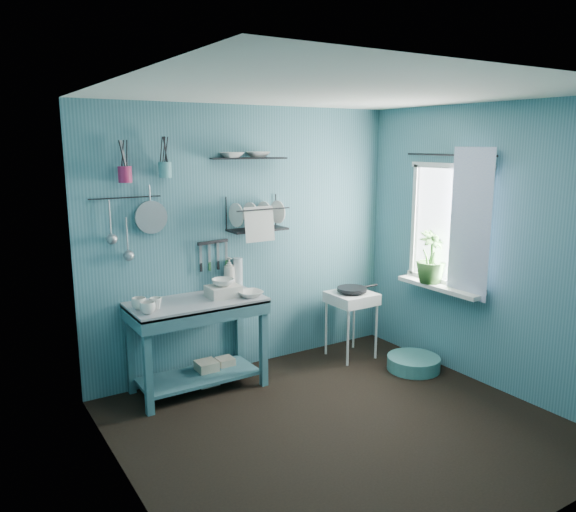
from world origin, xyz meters
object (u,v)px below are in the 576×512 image
wash_tub (223,291)px  frying_pan (352,289)px  dish_rack (257,214)px  utensil_cup_teal (165,170)px  water_bottle (238,272)px  storage_tin_large (207,373)px  storage_tin_small (225,368)px  work_counter (198,345)px  soap_bottle (229,273)px  mug_right (139,303)px  hotplate_stand (351,325)px  utensil_cup_magenta (125,174)px  mug_mid (156,303)px  potted_plant (431,257)px  colander (151,217)px  floor_basin (414,363)px  mug_left (148,308)px

wash_tub → frying_pan: (1.38, -0.08, -0.16)m
dish_rack → utensil_cup_teal: 0.96m
water_bottle → frying_pan: 1.19m
storage_tin_large → storage_tin_small: (0.20, 0.03, -0.01)m
work_counter → storage_tin_large: size_ratio=5.27×
soap_bottle → utensil_cup_teal: 1.13m
mug_right → soap_bottle: 0.95m
hotplate_stand → utensil_cup_teal: size_ratio=5.19×
mug_right → utensil_cup_magenta: 1.06m
mug_mid → potted_plant: size_ratio=0.20×
wash_tub → utensil_cup_magenta: 1.30m
colander → storage_tin_large: bearing=-24.7°
mug_right → floor_basin: bearing=-16.1°
dish_rack → colander: (-0.98, 0.08, 0.03)m
soap_bottle → hotplate_stand: soap_bottle is taller
frying_pan → storage_tin_small: size_ratio=1.50×
wash_tub → colander: colander is taller
utensil_cup_magenta → utensil_cup_teal: (0.34, 0.00, 0.03)m
work_counter → mug_mid: 0.60m
storage_tin_large → storage_tin_small: bearing=8.5°
utensil_cup_magenta → utensil_cup_teal: bearing=0.0°
water_bottle → hotplate_stand: 1.32m
floor_basin → potted_plant: bearing=13.0°
storage_tin_large → utensil_cup_teal: bearing=150.2°
storage_tin_small → mug_right: bearing=-174.3°
dish_rack → utensil_cup_teal: (-0.86, 0.05, 0.42)m
soap_bottle → storage_tin_small: size_ratio=1.49×
water_bottle → utensil_cup_teal: 1.19m
wash_tub → utensil_cup_magenta: size_ratio=2.15×
utensil_cup_teal → storage_tin_small: 1.90m
utensil_cup_magenta → potted_plant: (2.65, -0.85, -0.83)m
colander → floor_basin: size_ratio=0.55×
soap_bottle → colander: bearing=177.7°
work_counter → utensil_cup_teal: size_ratio=8.92×
utensil_cup_teal → potted_plant: 2.61m
utensil_cup_magenta → hotplate_stand: bearing=-8.1°
utensil_cup_teal → utensil_cup_magenta: bearing=180.0°
soap_bottle → water_bottle: bearing=11.3°
mug_mid → potted_plant: 2.61m
mug_right → dish_rack: 1.37m
wash_tub → water_bottle: 0.37m
work_counter → mug_right: mug_right is taller
mug_left → mug_mid: mug_left is taller
storage_tin_large → hotplate_stand: bearing=-5.7°
mug_mid → hotplate_stand: 2.08m
work_counter → soap_bottle: 0.73m
potted_plant → frying_pan: bearing=133.2°
wash_tub → work_counter: bearing=175.4°
work_counter → frying_pan: 1.67m
storage_tin_large → potted_plant: bearing=-18.9°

